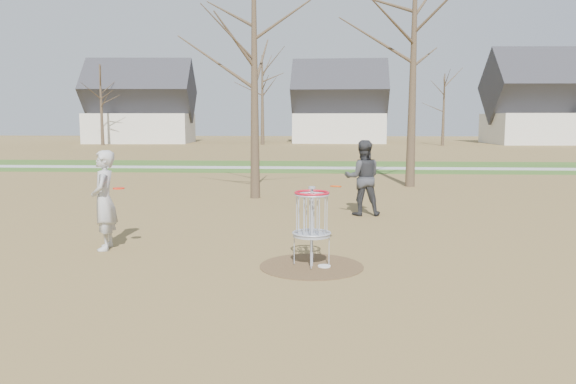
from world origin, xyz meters
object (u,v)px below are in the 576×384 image
object	(u,v)px
player_throwing	(363,178)
disc_grounded	(324,266)
player_standing	(104,200)
disc_golf_basket	(312,214)

from	to	relation	value
player_throwing	disc_grounded	bearing A→B (deg)	76.67
player_standing	disc_grounded	world-z (taller)	player_standing
player_throwing	disc_grounded	distance (m)	5.60
player_standing	player_throwing	bearing A→B (deg)	116.61
player_standing	disc_golf_basket	bearing A→B (deg)	62.73
disc_grounded	player_throwing	bearing A→B (deg)	79.35
player_standing	player_throwing	xyz separation A→B (m)	(5.28, 4.32, 0.03)
player_standing	disc_golf_basket	world-z (taller)	player_standing
player_standing	disc_grounded	xyz separation A→B (m)	(4.26, -1.10, -0.95)
player_throwing	disc_golf_basket	world-z (taller)	player_throwing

